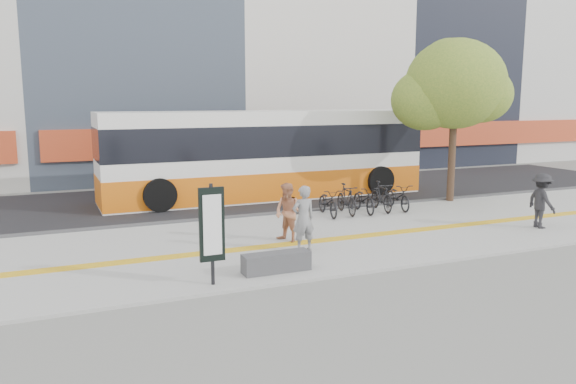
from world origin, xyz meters
name	(u,v)px	position (x,y,z in m)	size (l,w,h in m)	color
ground	(349,251)	(0.00, 0.00, 0.00)	(120.00, 120.00, 0.00)	slate
sidewalk	(324,237)	(0.00, 1.50, 0.04)	(40.00, 7.00, 0.08)	gray
tactile_strip	(332,239)	(0.00, 1.00, 0.09)	(40.00, 0.45, 0.01)	gold
street	(241,197)	(0.00, 9.00, 0.03)	(40.00, 8.00, 0.06)	black
curb	(278,214)	(0.00, 5.00, 0.07)	(40.00, 0.25, 0.14)	#333335
bench	(276,262)	(-2.60, -1.20, 0.30)	(1.60, 0.45, 0.45)	#333335
signboard	(212,226)	(-4.20, -1.51, 1.37)	(0.55, 0.10, 2.20)	black
street_tree	(453,86)	(7.18, 4.82, 4.51)	(4.40, 3.80, 6.31)	#382519
bus	(266,157)	(0.91, 8.50, 1.70)	(13.13, 3.11, 3.50)	silver
bicycle_row	(364,199)	(2.86, 4.00, 0.57)	(3.71, 1.87, 1.05)	black
seated_woman	(303,218)	(-1.26, 0.20, 0.95)	(0.64, 0.42, 1.74)	black
pedestrian_tan	(288,213)	(-1.23, 1.29, 0.91)	(0.80, 0.63, 1.65)	#B47251
pedestrian_dark	(542,201)	(6.65, -0.25, 0.93)	(1.10, 0.63, 1.70)	black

